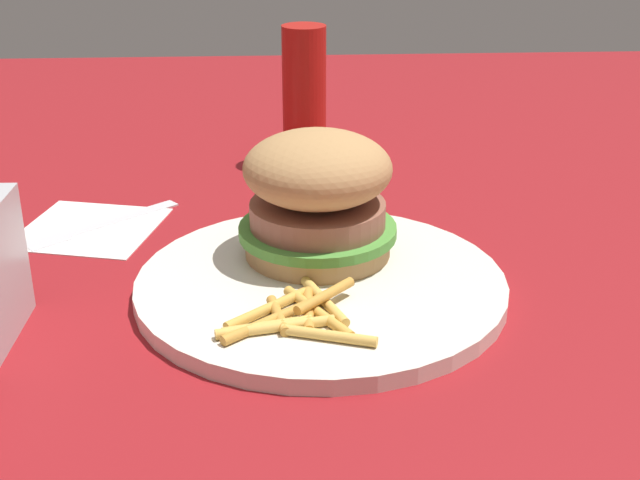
% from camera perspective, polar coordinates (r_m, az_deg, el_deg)
% --- Properties ---
extents(ground_plane, '(1.60, 1.60, 0.00)m').
position_cam_1_polar(ground_plane, '(0.66, -0.09, -2.32)').
color(ground_plane, maroon).
extents(plate, '(0.27, 0.27, 0.01)m').
position_cam_1_polar(plate, '(0.63, 0.00, -2.99)').
color(plate, silver).
rests_on(plate, ground_plane).
extents(sandwich, '(0.12, 0.12, 0.10)m').
position_cam_1_polar(sandwich, '(0.65, -0.57, 2.98)').
color(sandwich, tan).
rests_on(sandwich, plate).
extents(fries_pile, '(0.11, 0.09, 0.01)m').
position_cam_1_polar(fries_pile, '(0.57, -1.62, -4.97)').
color(fries_pile, '#E5B251').
rests_on(fries_pile, plate).
extents(napkin, '(0.13, 0.13, 0.00)m').
position_cam_1_polar(napkin, '(0.77, -14.87, 0.78)').
color(napkin, white).
rests_on(napkin, ground_plane).
extents(fork, '(0.14, 0.12, 0.00)m').
position_cam_1_polar(fork, '(0.76, -15.00, 0.92)').
color(fork, silver).
rests_on(fork, napkin).
extents(ketchup_bottle, '(0.04, 0.04, 0.14)m').
position_cam_1_polar(ketchup_bottle, '(0.88, -0.91, 9.40)').
color(ketchup_bottle, '#B21914').
rests_on(ketchup_bottle, ground_plane).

